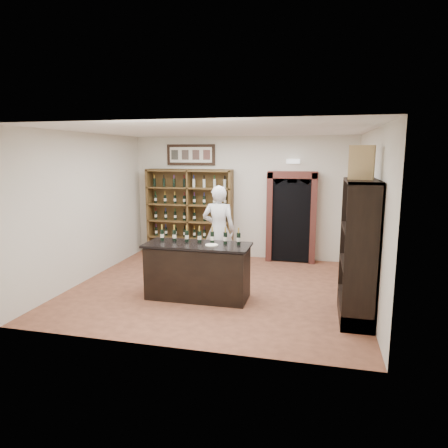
{
  "coord_description": "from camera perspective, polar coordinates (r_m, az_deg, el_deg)",
  "views": [
    {
      "loc": [
        1.86,
        -7.22,
        2.59
      ],
      "look_at": [
        0.07,
        0.3,
        1.22
      ],
      "focal_mm": 32.0,
      "sensor_mm": 36.0,
      "label": 1
    }
  ],
  "objects": [
    {
      "name": "floor",
      "position": [
        7.89,
        -1.02,
        -9.08
      ],
      "size": [
        5.5,
        5.5,
        0.0
      ],
      "primitive_type": "plane",
      "color": "#99593D",
      "rests_on": "ground"
    },
    {
      "name": "ceiling",
      "position": [
        7.46,
        -1.1,
        13.23
      ],
      "size": [
        5.5,
        5.5,
        0.0
      ],
      "primitive_type": "plane",
      "rotation": [
        3.14,
        0.0,
        0.0
      ],
      "color": "white",
      "rests_on": "wall_back"
    },
    {
      "name": "wall_back",
      "position": [
        9.95,
        2.54,
        3.78
      ],
      "size": [
        5.5,
        0.04,
        3.0
      ],
      "primitive_type": "cube",
      "color": "silver",
      "rests_on": "ground"
    },
    {
      "name": "wall_left",
      "position": [
        8.63,
        -19.04,
        2.28
      ],
      "size": [
        0.04,
        5.0,
        3.0
      ],
      "primitive_type": "cube",
      "color": "silver",
      "rests_on": "ground"
    },
    {
      "name": "wall_right",
      "position": [
        7.35,
        20.18,
        0.94
      ],
      "size": [
        0.04,
        5.0,
        3.0
      ],
      "primitive_type": "cube",
      "color": "silver",
      "rests_on": "ground"
    },
    {
      "name": "wine_shelf",
      "position": [
        10.17,
        -4.87,
        1.62
      ],
      "size": [
        2.2,
        0.38,
        2.2
      ],
      "color": "brown",
      "rests_on": "ground"
    },
    {
      "name": "framed_picture",
      "position": [
        10.19,
        -4.75,
        9.82
      ],
      "size": [
        1.25,
        0.04,
        0.52
      ],
      "primitive_type": "cube",
      "color": "black",
      "rests_on": "wall_back"
    },
    {
      "name": "arched_doorway",
      "position": [
        9.67,
        9.62,
        1.31
      ],
      "size": [
        1.17,
        0.35,
        2.17
      ],
      "color": "black",
      "rests_on": "ground"
    },
    {
      "name": "emergency_light",
      "position": [
        9.66,
        9.88,
        8.81
      ],
      "size": [
        0.3,
        0.1,
        0.1
      ],
      "primitive_type": "cube",
      "color": "white",
      "rests_on": "wall_back"
    },
    {
      "name": "tasting_counter",
      "position": [
        7.24,
        -3.77,
        -6.76
      ],
      "size": [
        1.88,
        0.78,
        1.0
      ],
      "color": "black",
      "rests_on": "ground"
    },
    {
      "name": "counter_bottle_0",
      "position": [
        7.44,
        -8.84,
        -1.52
      ],
      "size": [
        0.07,
        0.07,
        0.3
      ],
      "color": "black",
      "rests_on": "tasting_counter"
    },
    {
      "name": "counter_bottle_1",
      "position": [
        7.36,
        -7.11,
        -1.62
      ],
      "size": [
        0.07,
        0.07,
        0.3
      ],
      "color": "black",
      "rests_on": "tasting_counter"
    },
    {
      "name": "counter_bottle_2",
      "position": [
        7.28,
        -5.34,
        -1.71
      ],
      "size": [
        0.07,
        0.07,
        0.3
      ],
      "color": "black",
      "rests_on": "tasting_counter"
    },
    {
      "name": "counter_bottle_3",
      "position": [
        7.21,
        -3.53,
        -1.81
      ],
      "size": [
        0.07,
        0.07,
        0.3
      ],
      "color": "black",
      "rests_on": "tasting_counter"
    },
    {
      "name": "counter_bottle_4",
      "position": [
        7.14,
        -1.69,
        -1.9
      ],
      "size": [
        0.07,
        0.07,
        0.3
      ],
      "color": "black",
      "rests_on": "tasting_counter"
    },
    {
      "name": "counter_bottle_5",
      "position": [
        7.08,
        0.19,
        -1.99
      ],
      "size": [
        0.07,
        0.07,
        0.3
      ],
      "color": "black",
      "rests_on": "tasting_counter"
    },
    {
      "name": "counter_bottle_6",
      "position": [
        7.03,
        2.1,
        -2.09
      ],
      "size": [
        0.07,
        0.07,
        0.3
      ],
      "color": "black",
      "rests_on": "tasting_counter"
    },
    {
      "name": "side_cabinet",
      "position": [
        6.61,
        18.73,
        -6.58
      ],
      "size": [
        0.48,
        1.2,
        2.2
      ],
      "color": "black",
      "rests_on": "ground"
    },
    {
      "name": "shopkeeper",
      "position": [
        8.57,
        -0.76,
        -0.88
      ],
      "size": [
        0.73,
        0.51,
        1.92
      ],
      "primitive_type": "imported",
      "rotation": [
        0.0,
        0.0,
        3.21
      ],
      "color": "silver",
      "rests_on": "ground"
    },
    {
      "name": "plate",
      "position": [
        6.97,
        -1.79,
        -3.03
      ],
      "size": [
        0.22,
        0.22,
        0.02
      ],
      "primitive_type": "cylinder",
      "color": "silver",
      "rests_on": "tasting_counter"
    },
    {
      "name": "wine_crate",
      "position": [
        6.32,
        19.07,
        8.3
      ],
      "size": [
        0.38,
        0.23,
        0.51
      ],
      "primitive_type": "cube",
      "rotation": [
        0.0,
        0.0,
        -0.26
      ],
      "color": "tan",
      "rests_on": "side_cabinet"
    }
  ]
}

